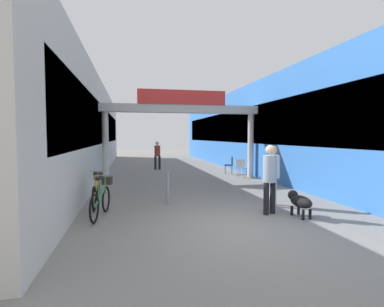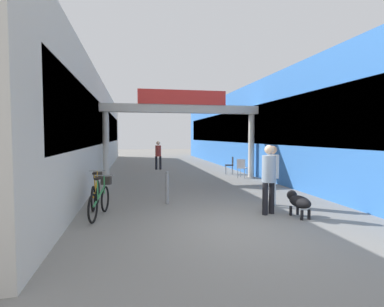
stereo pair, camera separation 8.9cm
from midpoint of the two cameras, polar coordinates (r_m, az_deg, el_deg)
ground_plane at (r=6.57m, az=9.18°, el=-14.03°), size 80.00×80.00×0.00m
storefront_left at (r=17.10m, az=-21.30°, el=4.21°), size 3.00×26.00×4.59m
storefront_right at (r=18.39m, az=11.90°, el=4.29°), size 3.00×26.00×4.59m
arcade_sign_gateway at (r=13.63m, az=-2.16°, el=7.02°), size 7.40×0.47×4.01m
pedestrian_with_dog at (r=7.72m, az=14.28°, el=-3.91°), size 0.45×0.45×1.74m
pedestrian_companion at (r=8.68m, az=14.96°, el=-3.34°), size 0.48×0.48×1.69m
pedestrian_carrying_crate at (r=17.70m, az=-6.75°, el=0.02°), size 0.38×0.34×1.66m
dog_on_leash at (r=7.79m, az=19.44°, el=-8.52°), size 0.38×0.84×0.61m
bicycle_green_nearest at (r=7.71m, az=-17.14°, el=-8.18°), size 0.48×1.67×0.98m
bicycle_orange_second at (r=8.80m, az=-17.98°, el=-6.78°), size 0.46×1.69×0.98m
bollard_post_metal at (r=8.71m, az=-4.93°, el=-6.42°), size 0.10×0.10×0.95m
cafe_chair_aluminium_nearer at (r=14.23m, az=9.19°, el=-2.44°), size 0.56×0.56×0.89m
cafe_chair_black_farther at (r=15.54m, az=7.09°, el=-1.95°), size 0.48×0.48×0.89m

